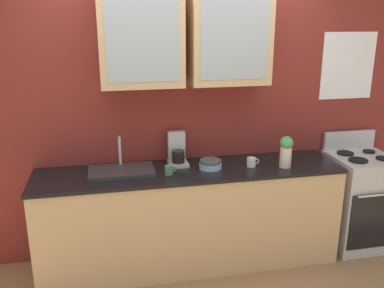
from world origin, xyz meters
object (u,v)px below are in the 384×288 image
stove_range (358,200)px  sink_faucet (121,170)px  coffee_maker (177,152)px  cup_near_bowls (252,162)px  cup_near_sink (169,170)px  bowl_stack (210,164)px  vase (286,151)px

stove_range → sink_faucet: sink_faucet is taller
sink_faucet → coffee_maker: bearing=13.2°
cup_near_bowls → cup_near_sink: bearing=-176.7°
sink_faucet → bowl_stack: (0.76, -0.05, 0.02)m
cup_near_bowls → coffee_maker: 0.66m
cup_near_sink → cup_near_bowls: (0.74, 0.04, 0.00)m
bowl_stack → vase: (0.65, -0.10, 0.11)m
stove_range → vase: bearing=-172.8°
stove_range → cup_near_bowls: size_ratio=9.73×
cup_near_sink → stove_range: bearing=2.4°
vase → sink_faucet: bearing=173.8°
stove_range → coffee_maker: 1.85m
bowl_stack → cup_near_sink: bearing=-169.4°
stove_range → cup_near_bowls: bearing=-178.2°
vase → cup_near_sink: 1.03m
sink_faucet → cup_near_bowls: (1.13, -0.08, 0.02)m
sink_faucet → cup_near_sink: bearing=-17.7°
vase → cup_near_bowls: 0.31m
sink_faucet → cup_near_bowls: sink_faucet is taller
stove_range → coffee_maker: (-1.75, 0.16, 0.55)m
sink_faucet → cup_near_sink: size_ratio=5.52×
cup_near_sink → sink_faucet: bearing=162.3°
bowl_stack → coffee_maker: size_ratio=0.67×
sink_faucet → vase: size_ratio=1.97×
stove_range → sink_faucet: 2.30m
vase → coffee_maker: coffee_maker is taller
cup_near_bowls → coffee_maker: coffee_maker is taller
stove_range → cup_near_sink: (-1.87, -0.08, 0.48)m
cup_near_sink → cup_near_bowls: bearing=3.3°
stove_range → cup_near_sink: stove_range is taller
sink_faucet → coffee_maker: (0.50, 0.12, 0.09)m
cup_near_sink → coffee_maker: coffee_maker is taller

